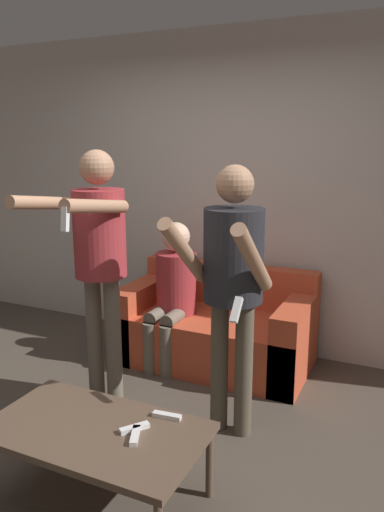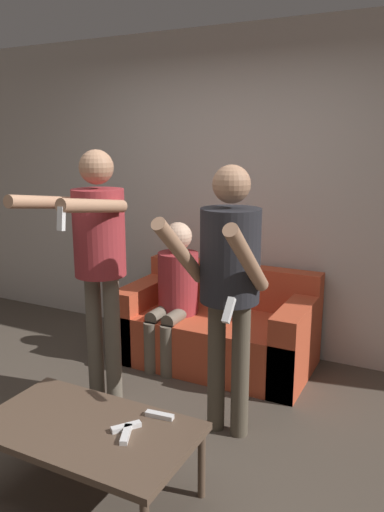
% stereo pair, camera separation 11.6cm
% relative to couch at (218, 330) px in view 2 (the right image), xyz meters
% --- Properties ---
extents(ground_plane, '(14.00, 14.00, 0.00)m').
position_rel_couch_xyz_m(ground_plane, '(-0.07, -1.46, -0.27)').
color(ground_plane, '#4C4238').
extents(wall_back, '(6.40, 0.06, 2.70)m').
position_rel_couch_xyz_m(wall_back, '(-0.07, 0.44, 1.08)').
color(wall_back, beige).
rests_on(wall_back, ground_plane).
extents(couch, '(1.53, 0.82, 0.77)m').
position_rel_couch_xyz_m(couch, '(0.00, 0.00, 0.00)').
color(couch, '#C64C2D').
rests_on(couch, ground_plane).
extents(person_standing_left, '(0.47, 0.77, 1.74)m').
position_rel_couch_xyz_m(person_standing_left, '(-0.47, -0.93, 0.84)').
color(person_standing_left, '#6B6051').
rests_on(person_standing_left, ground_plane).
extents(person_standing_right, '(0.47, 0.71, 1.66)m').
position_rel_couch_xyz_m(person_standing_right, '(0.47, -0.93, 0.78)').
color(person_standing_right, brown).
rests_on(person_standing_right, ground_plane).
extents(person_seated, '(0.33, 0.54, 1.16)m').
position_rel_couch_xyz_m(person_seated, '(-0.31, -0.16, 0.37)').
color(person_seated, '#6B6051').
rests_on(person_seated, ground_plane).
extents(coffee_table, '(1.09, 0.62, 0.41)m').
position_rel_couch_xyz_m(coffee_table, '(0.08, -1.79, 0.10)').
color(coffee_table, brown).
rests_on(coffee_table, ground_plane).
extents(remote_near, '(0.09, 0.15, 0.02)m').
position_rel_couch_xyz_m(remote_near, '(0.31, -1.78, 0.15)').
color(remote_near, white).
rests_on(remote_near, coffee_table).
extents(remote_mid, '(0.12, 0.14, 0.02)m').
position_rel_couch_xyz_m(remote_mid, '(0.27, -1.73, 0.15)').
color(remote_mid, white).
rests_on(remote_mid, coffee_table).
extents(remote_far, '(0.15, 0.05, 0.02)m').
position_rel_couch_xyz_m(remote_far, '(0.37, -1.56, 0.15)').
color(remote_far, white).
rests_on(remote_far, coffee_table).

